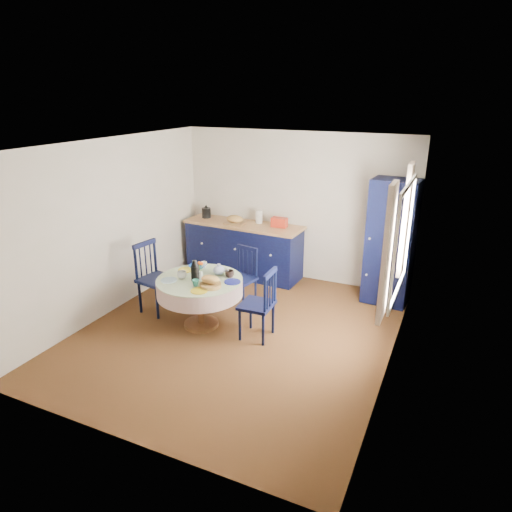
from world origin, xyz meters
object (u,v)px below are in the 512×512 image
(chair_left, at_px, (154,277))
(cobalt_bowl, at_px, (198,266))
(kitchen_counter, at_px, (244,248))
(chair_far, at_px, (242,277))
(chair_right, at_px, (260,304))
(dining_table, at_px, (200,287))
(mug_b, at_px, (196,283))
(mug_c, at_px, (230,274))
(pantry_cabinet, at_px, (391,243))
(mug_d, at_px, (204,265))
(mug_a, at_px, (182,275))

(chair_left, bearing_deg, cobalt_bowl, -64.32)
(kitchen_counter, height_order, chair_far, kitchen_counter)
(chair_left, xyz_separation_m, chair_right, (1.74, -0.10, -0.04))
(chair_left, bearing_deg, dining_table, -89.67)
(chair_far, xyz_separation_m, mug_b, (-0.15, -1.06, 0.29))
(kitchen_counter, xyz_separation_m, mug_c, (0.65, -1.76, 0.27))
(dining_table, height_order, mug_c, dining_table)
(chair_right, relative_size, cobalt_bowl, 4.09)
(chair_left, bearing_deg, pantry_cabinet, -50.92)
(dining_table, xyz_separation_m, chair_left, (-0.87, 0.14, -0.06))
(mug_d, bearing_deg, chair_far, 48.29)
(mug_c, bearing_deg, chair_far, 100.50)
(cobalt_bowl, bearing_deg, mug_b, -60.97)
(chair_left, height_order, mug_a, chair_left)
(mug_b, distance_m, cobalt_bowl, 0.63)
(kitchen_counter, xyz_separation_m, mug_b, (0.38, -2.20, 0.27))
(dining_table, xyz_separation_m, chair_far, (0.22, 0.84, -0.13))
(kitchen_counter, relative_size, chair_right, 2.20)
(chair_far, xyz_separation_m, cobalt_bowl, (-0.45, -0.51, 0.27))
(pantry_cabinet, xyz_separation_m, mug_a, (-2.43, -1.95, -0.20))
(chair_right, height_order, cobalt_bowl, chair_right)
(pantry_cabinet, xyz_separation_m, mug_d, (-2.36, -1.47, -0.21))
(pantry_cabinet, bearing_deg, kitchen_counter, -177.54)
(mug_a, bearing_deg, mug_c, 27.55)
(kitchen_counter, bearing_deg, chair_far, -62.34)
(pantry_cabinet, relative_size, chair_far, 2.11)
(chair_far, bearing_deg, mug_b, -87.35)
(kitchen_counter, height_order, mug_b, kitchen_counter)
(dining_table, xyz_separation_m, cobalt_bowl, (-0.23, 0.33, 0.15))
(kitchen_counter, xyz_separation_m, mug_a, (0.08, -2.06, 0.27))
(kitchen_counter, relative_size, chair_left, 2.03)
(pantry_cabinet, relative_size, cobalt_bowl, 8.08)
(chair_right, height_order, mug_b, chair_right)
(mug_a, xyz_separation_m, mug_d, (0.06, 0.47, -0.01))
(chair_left, relative_size, chair_far, 1.15)
(kitchen_counter, bearing_deg, pantry_cabinet, 0.16)
(pantry_cabinet, bearing_deg, cobalt_bowl, -142.52)
(dining_table, bearing_deg, kitchen_counter, 98.97)
(chair_right, bearing_deg, mug_d, -110.06)
(pantry_cabinet, xyz_separation_m, dining_table, (-2.19, -1.87, -0.37))
(chair_left, relative_size, mug_c, 8.38)
(chair_left, relative_size, mug_d, 11.47)
(chair_right, bearing_deg, cobalt_bowl, -105.58)
(kitchen_counter, bearing_deg, mug_a, -85.20)
(pantry_cabinet, bearing_deg, chair_left, -145.58)
(chair_far, height_order, mug_b, chair_far)
(chair_far, relative_size, mug_c, 7.27)
(pantry_cabinet, height_order, chair_left, pantry_cabinet)
(pantry_cabinet, distance_m, chair_far, 2.28)
(cobalt_bowl, bearing_deg, dining_table, -54.27)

